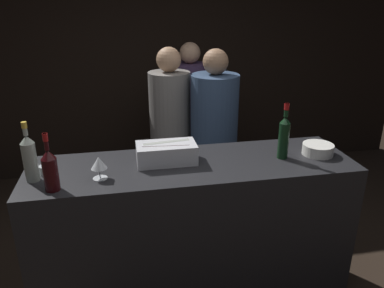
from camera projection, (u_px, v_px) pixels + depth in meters
wall_back_chalkboard at (155, 57)px, 4.38m from camera, size 6.40×0.06×2.80m
bar_counter at (193, 233)px, 2.58m from camera, size 2.08×0.61×1.06m
ice_bin_with_bottles at (166, 152)px, 2.38m from camera, size 0.38×0.20×0.13m
bowl_white at (318, 149)px, 2.51m from camera, size 0.21×0.21×0.07m
wine_glass at (99, 163)px, 2.15m from camera, size 0.09×0.09×0.14m
candle_votive at (46, 170)px, 2.23m from camera, size 0.08×0.08×0.06m
red_wine_bottle_burgundy at (284, 136)px, 2.41m from camera, size 0.07×0.07×0.37m
red_wine_bottle_tall at (50, 169)px, 2.01m from camera, size 0.08×0.08×0.33m
rose_wine_bottle at (30, 157)px, 2.11m from camera, size 0.08×0.08×0.35m
person_in_hoodie at (190, 113)px, 3.95m from camera, size 0.35×0.35×1.64m
person_blond_tee at (214, 137)px, 3.25m from camera, size 0.40×0.40×1.67m
person_grey_polo at (170, 131)px, 3.37m from camera, size 0.36×0.36×1.67m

